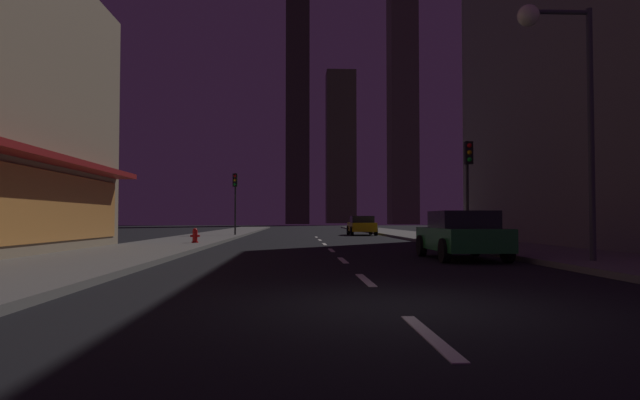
# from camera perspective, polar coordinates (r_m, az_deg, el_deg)

# --- Properties ---
(ground_plane) EXTENTS (78.00, 136.00, 0.10)m
(ground_plane) POSITION_cam_1_polar(r_m,az_deg,el_deg) (39.69, -0.53, -3.81)
(ground_plane) COLOR black
(sidewalk_right) EXTENTS (4.00, 76.00, 0.15)m
(sidewalk_right) POSITION_cam_1_polar(r_m,az_deg,el_deg) (40.54, 9.43, -3.57)
(sidewalk_right) COLOR #605E59
(sidewalk_right) RESTS_ON ground
(sidewalk_left) EXTENTS (4.00, 76.00, 0.15)m
(sidewalk_left) POSITION_cam_1_polar(r_m,az_deg,el_deg) (40.06, -10.60, -3.58)
(sidewalk_left) COLOR #605E59
(sidewalk_left) RESTS_ON ground
(lane_marking_center) EXTENTS (0.16, 33.40, 0.01)m
(lane_marking_center) POSITION_cam_1_polar(r_m,az_deg,el_deg) (21.33, 1.19, -5.22)
(lane_marking_center) COLOR silver
(lane_marking_center) RESTS_ON ground
(skyscraper_distant_tall) EXTENTS (5.87, 5.36, 72.22)m
(skyscraper_distant_tall) POSITION_cam_1_polar(r_m,az_deg,el_deg) (141.54, -2.33, 12.27)
(skyscraper_distant_tall) COLOR #3B382C
(skyscraper_distant_tall) RESTS_ON ground
(skyscraper_distant_mid) EXTENTS (8.82, 8.03, 46.09)m
(skyscraper_distant_mid) POSITION_cam_1_polar(r_m,az_deg,el_deg) (168.25, 2.15, 5.45)
(skyscraper_distant_mid) COLOR #444033
(skyscraper_distant_mid) RESTS_ON ground
(skyscraper_distant_short) EXTENTS (6.47, 7.43, 76.55)m
(skyscraper_distant_short) POSITION_cam_1_polar(r_m,az_deg,el_deg) (137.97, 8.52, 13.60)
(skyscraper_distant_short) COLOR #534E3E
(skyscraper_distant_short) RESTS_ON ground
(car_parked_near) EXTENTS (1.98, 4.24, 1.45)m
(car_parked_near) POSITION_cam_1_polar(r_m,az_deg,el_deg) (17.10, 14.42, -3.49)
(car_parked_near) COLOR #1E722D
(car_parked_near) RESTS_ON ground
(car_parked_far) EXTENTS (1.98, 4.24, 1.45)m
(car_parked_far) POSITION_cam_1_polar(r_m,az_deg,el_deg) (41.78, 4.33, -2.63)
(car_parked_far) COLOR gold
(car_parked_far) RESTS_ON ground
(fire_hydrant_far_left) EXTENTS (0.42, 0.30, 0.65)m
(fire_hydrant_far_left) POSITION_cam_1_polar(r_m,az_deg,el_deg) (25.38, -12.81, -3.64)
(fire_hydrant_far_left) COLOR red
(fire_hydrant_far_left) RESTS_ON sidewalk_left
(traffic_light_near_right) EXTENTS (0.32, 0.48, 4.20)m
(traffic_light_near_right) POSITION_cam_1_polar(r_m,az_deg,el_deg) (22.78, 15.08, 3.07)
(traffic_light_near_right) COLOR #2D2D2D
(traffic_light_near_right) RESTS_ON sidewalk_right
(traffic_light_far_left) EXTENTS (0.32, 0.48, 4.20)m
(traffic_light_far_left) POSITION_cam_1_polar(r_m,az_deg,el_deg) (37.80, -8.78, 1.04)
(traffic_light_far_left) COLOR #2D2D2D
(traffic_light_far_left) RESTS_ON sidewalk_left
(street_lamp_right) EXTENTS (1.96, 0.56, 6.58)m
(street_lamp_right) POSITION_cam_1_polar(r_m,az_deg,el_deg) (15.79, 23.47, 12.33)
(street_lamp_right) COLOR #38383D
(street_lamp_right) RESTS_ON sidewalk_right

